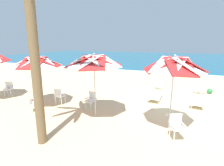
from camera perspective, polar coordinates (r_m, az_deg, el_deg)
ground_plane at (r=9.10m, az=20.42°, el=-8.02°), size 80.00×80.00×0.00m
sea at (r=37.36m, az=21.74°, el=7.85°), size 80.00×36.00×0.10m
surf_foam at (r=19.20m, az=21.34°, el=3.07°), size 80.00×0.70×0.01m
beach_umbrella_0 at (r=6.33m, az=20.50°, el=5.66°), size 2.23×2.23×2.83m
plastic_chair_0 at (r=6.26m, az=21.28°, el=-13.25°), size 0.59×0.61×0.87m
beach_umbrella_1 at (r=7.07m, az=-6.09°, el=7.31°), size 2.51×2.51×2.81m
plastic_chair_1 at (r=8.35m, az=-7.15°, el=-5.55°), size 0.51×0.54×0.87m
beach_umbrella_2 at (r=9.15m, az=-24.36°, el=6.54°), size 2.47×2.47×2.64m
plastic_chair_2 at (r=9.33m, az=-17.55°, el=-4.02°), size 0.47×0.49×0.87m
plastic_chair_3 at (r=8.83m, az=-25.51°, el=-5.75°), size 0.63×0.63×0.87m
plastic_chair_4 at (r=12.18m, az=-31.83°, el=-1.40°), size 0.60×0.62×0.87m
sun_lounger_0 at (r=10.16m, az=27.31°, el=-4.78°), size 0.89×2.21×0.62m
sun_lounger_1 at (r=10.26m, az=14.86°, el=-3.51°), size 0.68×2.16×0.62m
palm_tree_1 at (r=5.52m, az=-25.99°, el=18.65°), size 3.08×2.52×6.32m
beach_ball at (r=12.55m, az=30.42°, el=-2.38°), size 0.33×0.33×0.33m
beachgoer_seated at (r=17.41m, az=23.38°, el=2.84°), size 0.30×0.93×0.92m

